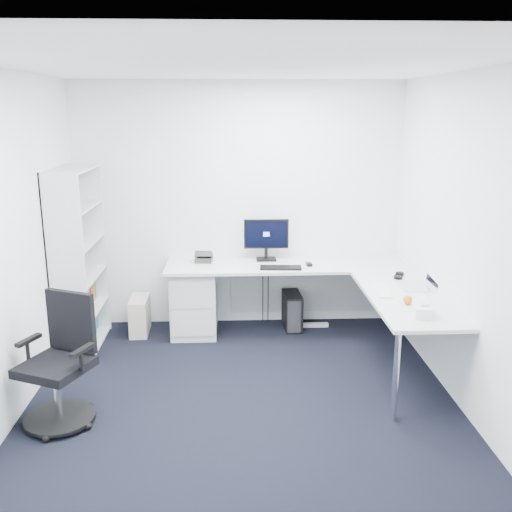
{
  "coord_description": "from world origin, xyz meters",
  "views": [
    {
      "loc": [
        -0.07,
        -4.16,
        2.41
      ],
      "look_at": [
        0.15,
        1.05,
        1.05
      ],
      "focal_mm": 40.0,
      "sensor_mm": 36.0,
      "label": 1
    }
  ],
  "objects_px": {
    "task_chair": "(55,363)",
    "laptop": "(413,274)",
    "bookshelf": "(78,260)",
    "monitor": "(266,239)",
    "l_desk": "(293,308)"
  },
  "relations": [
    {
      "from": "monitor",
      "to": "l_desk",
      "type": "bearing_deg",
      "value": -63.35
    },
    {
      "from": "l_desk",
      "to": "laptop",
      "type": "height_order",
      "value": "laptop"
    },
    {
      "from": "l_desk",
      "to": "laptop",
      "type": "xyz_separation_m",
      "value": [
        1.06,
        -0.54,
        0.51
      ]
    },
    {
      "from": "task_chair",
      "to": "l_desk",
      "type": "bearing_deg",
      "value": 60.48
    },
    {
      "from": "bookshelf",
      "to": "laptop",
      "type": "relative_size",
      "value": 5.26
    },
    {
      "from": "l_desk",
      "to": "monitor",
      "type": "height_order",
      "value": "monitor"
    },
    {
      "from": "l_desk",
      "to": "laptop",
      "type": "relative_size",
      "value": 7.59
    },
    {
      "from": "bookshelf",
      "to": "laptop",
      "type": "distance_m",
      "value": 3.29
    },
    {
      "from": "l_desk",
      "to": "monitor",
      "type": "xyz_separation_m",
      "value": [
        -0.25,
        0.5,
        0.63
      ]
    },
    {
      "from": "bookshelf",
      "to": "monitor",
      "type": "height_order",
      "value": "bookshelf"
    },
    {
      "from": "laptop",
      "to": "bookshelf",
      "type": "bearing_deg",
      "value": 168.61
    },
    {
      "from": "bookshelf",
      "to": "monitor",
      "type": "distance_m",
      "value": 1.98
    },
    {
      "from": "monitor",
      "to": "bookshelf",
      "type": "bearing_deg",
      "value": -166.69
    },
    {
      "from": "task_chair",
      "to": "laptop",
      "type": "height_order",
      "value": "laptop"
    },
    {
      "from": "task_chair",
      "to": "laptop",
      "type": "bearing_deg",
      "value": 41.01
    }
  ]
}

